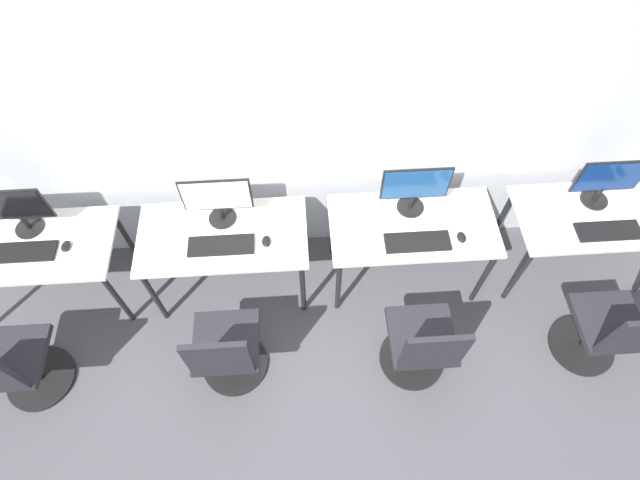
# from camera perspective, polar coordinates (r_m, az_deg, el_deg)

# --- Properties ---
(ground_plane) EXTENTS (20.00, 20.00, 0.00)m
(ground_plane) POSITION_cam_1_polar(r_m,az_deg,el_deg) (3.97, 0.11, -8.34)
(ground_plane) COLOR #4C4C51
(wall_back) EXTENTS (12.00, 0.05, 2.80)m
(wall_back) POSITION_cam_1_polar(r_m,az_deg,el_deg) (3.25, -0.71, 14.19)
(wall_back) COLOR silver
(wall_back) RESTS_ON ground_plane
(desk_far_left) EXTENTS (1.18, 0.61, 0.73)m
(desk_far_left) POSITION_cam_1_polar(r_m,az_deg,el_deg) (4.03, -30.12, -1.16)
(desk_far_left) COLOR silver
(desk_far_left) RESTS_ON ground_plane
(monitor_far_left) EXTENTS (0.47, 0.19, 0.41)m
(monitor_far_left) POSITION_cam_1_polar(r_m,az_deg,el_deg) (3.89, -31.59, 3.06)
(monitor_far_left) COLOR black
(monitor_far_left) RESTS_ON desk_far_left
(keyboard_far_left) EXTENTS (0.45, 0.16, 0.02)m
(keyboard_far_left) POSITION_cam_1_polar(r_m,az_deg,el_deg) (3.93, -30.90, -1.20)
(keyboard_far_left) COLOR black
(keyboard_far_left) RESTS_ON desk_far_left
(mouse_far_left) EXTENTS (0.06, 0.09, 0.03)m
(mouse_far_left) POSITION_cam_1_polar(r_m,az_deg,el_deg) (3.81, -27.05, -0.64)
(mouse_far_left) COLOR black
(mouse_far_left) RESTS_ON desk_far_left
(office_chair_far_left) EXTENTS (0.48, 0.48, 0.92)m
(office_chair_far_left) POSITION_cam_1_polar(r_m,az_deg,el_deg) (3.97, -31.59, -12.47)
(office_chair_far_left) COLOR black
(office_chair_far_left) RESTS_ON ground_plane
(desk_left) EXTENTS (1.18, 0.61, 0.73)m
(desk_left) POSITION_cam_1_polar(r_m,az_deg,el_deg) (3.60, -10.93, -0.15)
(desk_left) COLOR silver
(desk_left) RESTS_ON ground_plane
(monitor_left) EXTENTS (0.47, 0.19, 0.41)m
(monitor_left) POSITION_cam_1_polar(r_m,az_deg,el_deg) (3.43, -11.66, 4.63)
(monitor_left) COLOR black
(monitor_left) RESTS_ON desk_left
(keyboard_left) EXTENTS (0.45, 0.16, 0.02)m
(keyboard_left) POSITION_cam_1_polar(r_m,az_deg,el_deg) (3.47, -11.24, -0.60)
(keyboard_left) COLOR black
(keyboard_left) RESTS_ON desk_left
(mouse_left) EXTENTS (0.06, 0.09, 0.03)m
(mouse_left) POSITION_cam_1_polar(r_m,az_deg,el_deg) (3.43, -6.17, -0.14)
(mouse_left) COLOR black
(mouse_left) RESTS_ON desk_left
(office_chair_left) EXTENTS (0.48, 0.48, 0.92)m
(office_chair_left) POSITION_cam_1_polar(r_m,az_deg,el_deg) (3.50, -10.54, -12.62)
(office_chair_left) COLOR black
(office_chair_left) RESTS_ON ground_plane
(desk_right) EXTENTS (1.18, 0.61, 0.73)m
(desk_right) POSITION_cam_1_polar(r_m,az_deg,el_deg) (3.64, 10.43, 0.98)
(desk_right) COLOR silver
(desk_right) RESTS_ON ground_plane
(monitor_right) EXTENTS (0.47, 0.19, 0.41)m
(monitor_right) POSITION_cam_1_polar(r_m,az_deg,el_deg) (3.48, 10.81, 5.90)
(monitor_right) COLOR black
(monitor_right) RESTS_ON desk_right
(keyboard_right) EXTENTS (0.45, 0.16, 0.02)m
(keyboard_right) POSITION_cam_1_polar(r_m,az_deg,el_deg) (3.48, 11.07, -0.21)
(keyboard_right) COLOR black
(keyboard_right) RESTS_ON desk_right
(mouse_right) EXTENTS (0.06, 0.09, 0.03)m
(mouse_right) POSITION_cam_1_polar(r_m,az_deg,el_deg) (3.57, 15.86, 0.30)
(mouse_right) COLOR black
(mouse_right) RESTS_ON desk_right
(office_chair_right) EXTENTS (0.48, 0.48, 0.92)m
(office_chair_right) POSITION_cam_1_polar(r_m,az_deg,el_deg) (3.53, 11.49, -11.95)
(office_chair_right) COLOR black
(office_chair_right) RESTS_ON ground_plane
(desk_far_right) EXTENTS (1.18, 0.61, 0.73)m
(desk_far_right) POSITION_cam_1_polar(r_m,az_deg,el_deg) (4.14, 28.88, 1.86)
(desk_far_right) COLOR silver
(desk_far_right) RESTS_ON ground_plane
(monitor_far_right) EXTENTS (0.47, 0.19, 0.41)m
(monitor_far_right) POSITION_cam_1_polar(r_m,az_deg,el_deg) (3.99, 30.09, 5.94)
(monitor_far_right) COLOR black
(monitor_far_right) RESTS_ON desk_far_right
(keyboard_far_right) EXTENTS (0.45, 0.16, 0.02)m
(keyboard_far_right) POSITION_cam_1_polar(r_m,az_deg,el_deg) (4.01, 30.09, 0.90)
(keyboard_far_right) COLOR black
(keyboard_far_right) RESTS_ON desk_far_right
(office_chair_far_right) EXTENTS (0.48, 0.48, 0.92)m
(office_chair_far_right) POSITION_cam_1_polar(r_m,az_deg,el_deg) (4.02, 29.96, -9.22)
(office_chair_far_right) COLOR black
(office_chair_far_right) RESTS_ON ground_plane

